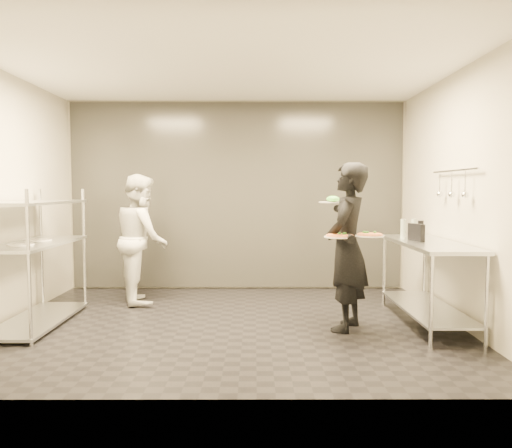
{
  "coord_description": "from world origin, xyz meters",
  "views": [
    {
      "loc": [
        0.26,
        -5.46,
        1.5
      ],
      "look_at": [
        0.28,
        0.22,
        1.1
      ],
      "focal_mm": 35.0,
      "sensor_mm": 36.0,
      "label": 1
    }
  ],
  "objects_px": {
    "pass_rack": "(36,255)",
    "bottle_clear": "(414,228)",
    "salad_plate": "(333,201)",
    "bottle_dark": "(421,230)",
    "chef": "(142,238)",
    "pos_monitor": "(416,232)",
    "prep_counter": "(428,268)",
    "pizza_plate_far": "(370,235)",
    "waiter": "(347,247)",
    "bottle_green": "(403,228)",
    "pizza_plate_near": "(340,236)"
  },
  "relations": [
    {
      "from": "pass_rack",
      "to": "bottle_clear",
      "type": "bearing_deg",
      "value": 6.5
    },
    {
      "from": "salad_plate",
      "to": "bottle_dark",
      "type": "bearing_deg",
      "value": 5.75
    },
    {
      "from": "chef",
      "to": "pos_monitor",
      "type": "relative_size",
      "value": 6.27
    },
    {
      "from": "pos_monitor",
      "to": "prep_counter",
      "type": "bearing_deg",
      "value": -38.26
    },
    {
      "from": "pizza_plate_far",
      "to": "bottle_dark",
      "type": "xyz_separation_m",
      "value": [
        0.72,
        0.62,
        -0.0
      ]
    },
    {
      "from": "waiter",
      "to": "bottle_green",
      "type": "relative_size",
      "value": 7.92
    },
    {
      "from": "pass_rack",
      "to": "bottle_green",
      "type": "xyz_separation_m",
      "value": [
        4.17,
        0.43,
        0.26
      ]
    },
    {
      "from": "prep_counter",
      "to": "salad_plate",
      "type": "relative_size",
      "value": 5.81
    },
    {
      "from": "bottle_green",
      "to": "bottle_dark",
      "type": "distance_m",
      "value": 0.29
    },
    {
      "from": "pizza_plate_near",
      "to": "bottle_clear",
      "type": "xyz_separation_m",
      "value": [
        1.04,
        0.9,
        0.01
      ]
    },
    {
      "from": "chef",
      "to": "salad_plate",
      "type": "distance_m",
      "value": 2.63
    },
    {
      "from": "bottle_green",
      "to": "bottle_dark",
      "type": "bearing_deg",
      "value": -65.77
    },
    {
      "from": "bottle_dark",
      "to": "pizza_plate_near",
      "type": "bearing_deg",
      "value": -150.4
    },
    {
      "from": "prep_counter",
      "to": "waiter",
      "type": "bearing_deg",
      "value": -166.97
    },
    {
      "from": "bottle_green",
      "to": "prep_counter",
      "type": "bearing_deg",
      "value": -70.13
    },
    {
      "from": "pizza_plate_near",
      "to": "bottle_dark",
      "type": "height_order",
      "value": "bottle_dark"
    },
    {
      "from": "pass_rack",
      "to": "prep_counter",
      "type": "distance_m",
      "value": 4.33
    },
    {
      "from": "pass_rack",
      "to": "bottle_dark",
      "type": "relative_size",
      "value": 7.2
    },
    {
      "from": "pass_rack",
      "to": "bottle_green",
      "type": "relative_size",
      "value": 7.13
    },
    {
      "from": "pizza_plate_far",
      "to": "pass_rack",
      "type": "bearing_deg",
      "value": 172.75
    },
    {
      "from": "prep_counter",
      "to": "pos_monitor",
      "type": "relative_size",
      "value": 6.67
    },
    {
      "from": "pizza_plate_far",
      "to": "pos_monitor",
      "type": "xyz_separation_m",
      "value": [
        0.64,
        0.51,
        -0.02
      ]
    },
    {
      "from": "prep_counter",
      "to": "bottle_dark",
      "type": "bearing_deg",
      "value": 102.28
    },
    {
      "from": "prep_counter",
      "to": "pos_monitor",
      "type": "distance_m",
      "value": 0.41
    },
    {
      "from": "waiter",
      "to": "pizza_plate_near",
      "type": "height_order",
      "value": "waiter"
    },
    {
      "from": "waiter",
      "to": "chef",
      "type": "bearing_deg",
      "value": -93.16
    },
    {
      "from": "pizza_plate_near",
      "to": "pos_monitor",
      "type": "relative_size",
      "value": 1.17
    },
    {
      "from": "bottle_green",
      "to": "bottle_dark",
      "type": "height_order",
      "value": "bottle_green"
    },
    {
      "from": "pass_rack",
      "to": "waiter",
      "type": "distance_m",
      "value": 3.4
    },
    {
      "from": "pos_monitor",
      "to": "pass_rack",
      "type": "bearing_deg",
      "value": 167.78
    },
    {
      "from": "pos_monitor",
      "to": "bottle_green",
      "type": "bearing_deg",
      "value": 82.36
    },
    {
      "from": "prep_counter",
      "to": "pizza_plate_near",
      "type": "height_order",
      "value": "pizza_plate_near"
    },
    {
      "from": "pos_monitor",
      "to": "bottle_clear",
      "type": "relative_size",
      "value": 1.2
    },
    {
      "from": "chef",
      "to": "bottle_clear",
      "type": "relative_size",
      "value": 7.51
    },
    {
      "from": "pass_rack",
      "to": "bottle_green",
      "type": "distance_m",
      "value": 4.21
    },
    {
      "from": "pizza_plate_near",
      "to": "bottle_dark",
      "type": "relative_size",
      "value": 1.42
    },
    {
      "from": "pass_rack",
      "to": "bottle_dark",
      "type": "bearing_deg",
      "value": 2.22
    },
    {
      "from": "pass_rack",
      "to": "prep_counter",
      "type": "bearing_deg",
      "value": 0.03
    },
    {
      "from": "chef",
      "to": "bottle_green",
      "type": "bearing_deg",
      "value": -120.25
    },
    {
      "from": "pizza_plate_near",
      "to": "pizza_plate_far",
      "type": "height_order",
      "value": "pizza_plate_far"
    },
    {
      "from": "pizza_plate_near",
      "to": "bottle_dark",
      "type": "distance_m",
      "value": 1.17
    },
    {
      "from": "pizza_plate_far",
      "to": "chef",
      "type": "bearing_deg",
      "value": 149.64
    },
    {
      "from": "pizza_plate_near",
      "to": "pizza_plate_far",
      "type": "distance_m",
      "value": 0.3
    },
    {
      "from": "pizza_plate_far",
      "to": "bottle_clear",
      "type": "xyz_separation_m",
      "value": [
        0.75,
        0.95,
        -0.0
      ]
    },
    {
      "from": "pizza_plate_far",
      "to": "bottle_green",
      "type": "height_order",
      "value": "bottle_green"
    },
    {
      "from": "prep_counter",
      "to": "waiter",
      "type": "xyz_separation_m",
      "value": [
        -0.94,
        -0.22,
        0.26
      ]
    },
    {
      "from": "prep_counter",
      "to": "bottle_clear",
      "type": "bearing_deg",
      "value": 91.13
    },
    {
      "from": "waiter",
      "to": "pos_monitor",
      "type": "height_order",
      "value": "waiter"
    },
    {
      "from": "salad_plate",
      "to": "waiter",
      "type": "bearing_deg",
      "value": -68.26
    },
    {
      "from": "pizza_plate_near",
      "to": "pizza_plate_far",
      "type": "bearing_deg",
      "value": -8.42
    }
  ]
}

